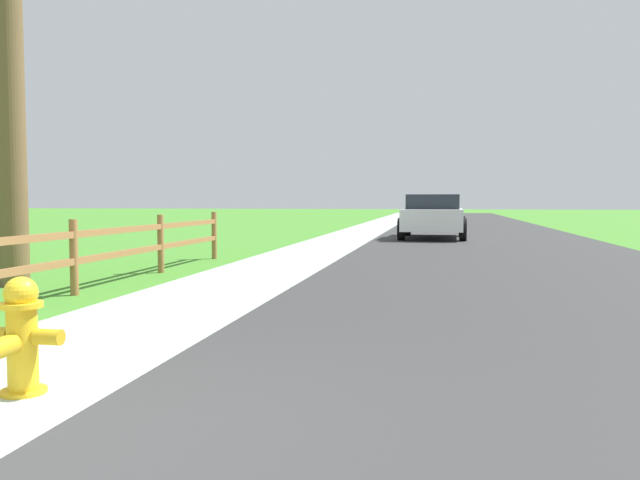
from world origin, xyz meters
TOP-DOWN VIEW (x-y plane):
  - ground_plane at (0.00, 25.00)m, footprint 120.00×120.00m
  - road_asphalt at (3.50, 27.00)m, footprint 7.00×66.00m
  - curb_concrete at (-3.00, 27.00)m, footprint 6.00×66.00m
  - grass_verge at (-4.50, 27.00)m, footprint 5.00×66.00m
  - fire_hydrant at (-0.56, 0.71)m, footprint 0.56×0.46m
  - rail_fence at (-2.63, 4.65)m, footprint 0.11×10.69m
  - parked_suv_white at (1.90, 18.38)m, footprint 2.18×4.27m

SIDE VIEW (x-z plane):
  - ground_plane at x=0.00m, z-range 0.00..0.00m
  - road_asphalt at x=3.50m, z-range 0.00..0.01m
  - curb_concrete at x=-3.00m, z-range 0.00..0.01m
  - grass_verge at x=-4.50m, z-range 0.00..0.01m
  - fire_hydrant at x=-0.56m, z-range 0.01..0.78m
  - rail_fence at x=-2.63m, z-range 0.09..1.10m
  - parked_suv_white at x=1.90m, z-range 0.02..1.46m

